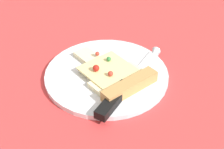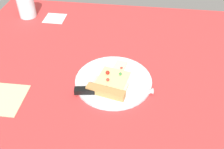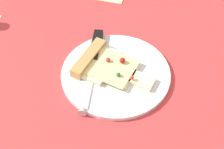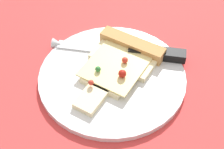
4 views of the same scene
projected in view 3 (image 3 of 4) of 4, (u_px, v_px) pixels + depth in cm
name	position (u px, v px, depth cm)	size (l,w,h in cm)	color
ground_plane	(74.00, 85.00, 68.99)	(127.81, 127.81, 3.00)	#D13838
plate	(116.00, 73.00, 68.60)	(24.77, 24.77, 1.01)	silver
pizza_slice	(106.00, 65.00, 68.41)	(12.96, 18.66, 2.62)	beige
knife	(93.00, 60.00, 69.75)	(24.04, 5.74, 2.45)	silver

